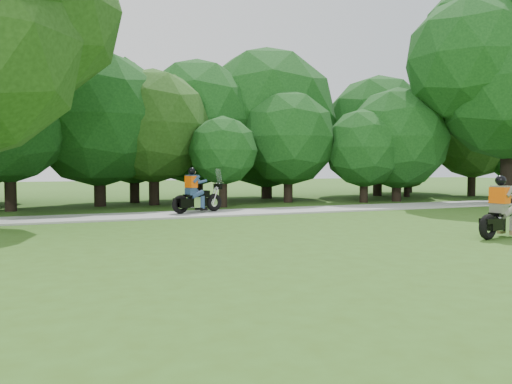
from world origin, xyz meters
TOP-DOWN VIEW (x-y plane):
  - ground at (0.00, 0.00)m, footprint 100.00×100.00m
  - walkway at (0.00, 8.00)m, footprint 60.00×2.20m
  - tree_line at (-2.47, 14.51)m, footprint 37.13×11.98m
  - big_tree_east at (10.46, 7.87)m, footprint 9.07×6.89m
  - chopper_motorcycle at (1.54, -0.12)m, footprint 2.05×0.78m
  - touring_motorcycle at (-3.73, 8.12)m, footprint 2.02×1.11m

SIDE VIEW (x-z plane):
  - ground at x=0.00m, z-range 0.00..0.00m
  - walkway at x=0.00m, z-range 0.00..0.06m
  - chopper_motorcycle at x=1.54m, z-range -0.19..1.28m
  - touring_motorcycle at x=-3.73m, z-range -0.16..1.43m
  - tree_line at x=-2.47m, z-range -0.28..7.55m
  - big_tree_east at x=10.46m, z-range 0.80..11.26m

